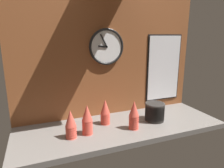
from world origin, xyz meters
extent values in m
cube|color=slate|center=(0.00, 0.00, -0.02)|extent=(1.60, 0.56, 0.04)
cube|color=brown|center=(0.00, 0.27, 0.53)|extent=(1.60, 0.03, 1.05)
cone|color=#DB4C3D|center=(-0.28, -0.05, 0.06)|extent=(0.08, 0.08, 0.12)
cone|color=#DB4C3D|center=(-0.28, -0.05, 0.08)|extent=(0.08, 0.08, 0.12)
cone|color=#DB4C3D|center=(-0.28, -0.05, 0.09)|extent=(0.08, 0.08, 0.12)
cone|color=#DB4C3D|center=(-0.28, -0.05, 0.11)|extent=(0.08, 0.08, 0.12)
cone|color=#DB4C3D|center=(-0.28, -0.05, 0.13)|extent=(0.08, 0.08, 0.12)
cone|color=#DB4C3D|center=(-0.28, -0.05, 0.14)|extent=(0.08, 0.08, 0.12)
cone|color=#DB4C3D|center=(-0.28, -0.05, 0.16)|extent=(0.08, 0.08, 0.12)
cone|color=#DB4C3D|center=(-0.11, 0.06, 0.06)|extent=(0.08, 0.08, 0.12)
cone|color=#DB4C3D|center=(-0.11, 0.06, 0.08)|extent=(0.08, 0.08, 0.12)
cone|color=#DB4C3D|center=(-0.11, 0.06, 0.09)|extent=(0.08, 0.08, 0.12)
cone|color=#DB4C3D|center=(-0.11, 0.06, 0.11)|extent=(0.08, 0.08, 0.12)
cone|color=#DB4C3D|center=(-0.11, 0.06, 0.13)|extent=(0.08, 0.08, 0.12)
cone|color=#DB4C3D|center=(-0.11, 0.06, 0.14)|extent=(0.08, 0.08, 0.12)
cone|color=#DB4C3D|center=(-0.40, -0.06, 0.06)|extent=(0.08, 0.08, 0.12)
cone|color=#DB4C3D|center=(-0.40, -0.06, 0.08)|extent=(0.08, 0.08, 0.12)
cone|color=#DB4C3D|center=(-0.40, -0.06, 0.09)|extent=(0.08, 0.08, 0.12)
cone|color=#DB4C3D|center=(-0.40, -0.06, 0.11)|extent=(0.08, 0.08, 0.12)
cone|color=#DB4C3D|center=(-0.40, -0.06, 0.13)|extent=(0.08, 0.08, 0.12)
cone|color=#DB4C3D|center=(-0.40, -0.06, 0.14)|extent=(0.08, 0.08, 0.12)
cone|color=#DB4C3D|center=(0.06, -0.10, 0.06)|extent=(0.08, 0.08, 0.12)
cone|color=#DB4C3D|center=(0.06, -0.10, 0.08)|extent=(0.08, 0.08, 0.12)
cone|color=#DB4C3D|center=(0.06, -0.10, 0.09)|extent=(0.08, 0.08, 0.12)
cone|color=#DB4C3D|center=(0.06, -0.10, 0.11)|extent=(0.08, 0.08, 0.12)
cone|color=#DB4C3D|center=(0.06, -0.10, 0.13)|extent=(0.08, 0.08, 0.12)
cone|color=#DB4C3D|center=(0.06, -0.10, 0.14)|extent=(0.08, 0.08, 0.12)
cone|color=#DB4C3D|center=(0.06, -0.10, 0.16)|extent=(0.08, 0.08, 0.12)
cylinder|color=black|center=(0.29, -0.02, 0.02)|extent=(0.16, 0.16, 0.05)
cylinder|color=black|center=(0.29, -0.02, 0.04)|extent=(0.16, 0.16, 0.05)
cylinder|color=black|center=(0.29, -0.02, 0.06)|extent=(0.16, 0.16, 0.05)
cylinder|color=black|center=(0.29, -0.02, 0.08)|extent=(0.16, 0.16, 0.05)
cylinder|color=black|center=(0.29, -0.02, 0.10)|extent=(0.16, 0.16, 0.05)
cylinder|color=black|center=(0.29, -0.02, 0.13)|extent=(0.16, 0.16, 0.05)
torus|color=#302D2A|center=(0.29, -0.02, 0.14)|extent=(0.16, 0.16, 0.02)
cylinder|color=white|center=(-0.03, 0.24, 0.59)|extent=(0.29, 0.02, 0.29)
torus|color=black|center=(-0.03, 0.23, 0.59)|extent=(0.30, 0.02, 0.30)
cube|color=black|center=(-0.07, 0.23, 0.60)|extent=(0.07, 0.01, 0.02)
cube|color=black|center=(-0.06, 0.23, 0.64)|extent=(0.06, 0.01, 0.10)
cylinder|color=black|center=(-0.03, 0.23, 0.59)|extent=(0.01, 0.01, 0.01)
cube|color=black|center=(0.55, 0.25, 0.38)|extent=(0.36, 0.01, 0.62)
cube|color=white|center=(0.55, 0.24, 0.38)|extent=(0.33, 0.01, 0.60)
camera|label=1|loc=(-0.59, -1.33, 0.69)|focal=32.00mm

